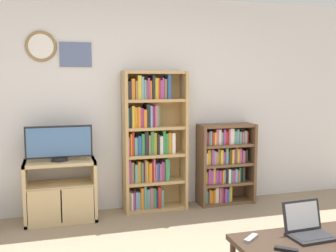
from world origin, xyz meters
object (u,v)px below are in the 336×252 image
laptop (307,228)px  remote_far_from_laptop (286,249)px  television (59,143)px  coffee_table (305,245)px  bookshelf_short (223,163)px  remote_near_laptop (251,238)px  tv_stand (61,191)px  bookshelf_tall (151,142)px

laptop → remote_far_from_laptop: 0.36m
television → coffee_table: 2.76m
coffee_table → bookshelf_short: bearing=81.6°
remote_far_from_laptop → television: bearing=73.0°
laptop → remote_near_laptop: size_ratio=2.21×
bookshelf_short → coffee_table: bearing=-98.4°
tv_stand → bookshelf_short: bearing=2.7°
coffee_table → remote_far_from_laptop: remote_far_from_laptop is taller
bookshelf_short → remote_far_from_laptop: 2.41m
coffee_table → bookshelf_tall: bearing=106.2°
television → bookshelf_short: bearing=2.9°
bookshelf_short → laptop: bearing=-97.2°
bookshelf_tall → coffee_table: (0.64, -2.21, -0.46)m
laptop → remote_far_from_laptop: laptop is taller
bookshelf_tall → tv_stand: bearing=-174.4°
bookshelf_tall → remote_far_from_laptop: bookshelf_tall is taller
bookshelf_tall → remote_near_laptop: 2.16m
remote_near_laptop → bookshelf_tall: bearing=-31.0°
bookshelf_tall → bookshelf_short: size_ratio=1.65×
bookshelf_short → coffee_table: size_ratio=0.98×
tv_stand → remote_near_laptop: 2.40m
laptop → remote_far_from_laptop: bearing=-150.4°
remote_near_laptop → remote_far_from_laptop: 0.28m
bookshelf_tall → laptop: (0.70, -2.15, -0.35)m
laptop → remote_far_from_laptop: (-0.30, -0.19, -0.05)m
remote_far_from_laptop → coffee_table: bearing=-22.3°
tv_stand → laptop: bearing=-49.1°
bookshelf_tall → laptop: 2.29m
bookshelf_short → laptop: size_ratio=3.05×
coffee_table → remote_near_laptop: 0.41m
remote_far_from_laptop → laptop: bearing=-18.1°
tv_stand → television: 0.55m
tv_stand → laptop: tv_stand is taller
tv_stand → television: bearing=-93.6°
bookshelf_tall → laptop: size_ratio=5.03×
remote_near_laptop → bookshelf_short: bearing=-56.7°
laptop → remote_near_laptop: bearing=170.9°
coffee_table → remote_near_laptop: remote_near_laptop is taller
tv_stand → coffee_table: tv_stand is taller
bookshelf_tall → television: bearing=-174.1°
tv_stand → bookshelf_short: 2.05m
remote_far_from_laptop → tv_stand: bearing=72.9°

